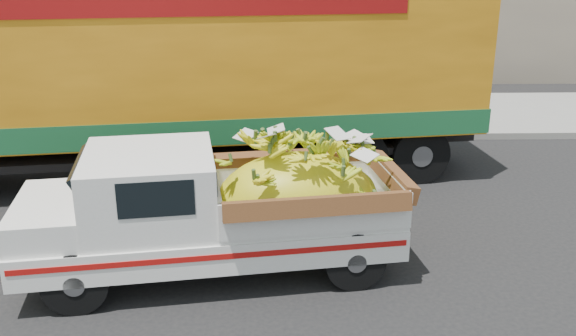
{
  "coord_description": "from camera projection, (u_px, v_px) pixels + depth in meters",
  "views": [
    {
      "loc": [
        2.08,
        -7.9,
        4.3
      ],
      "look_at": [
        2.3,
        0.84,
        1.22
      ],
      "focal_mm": 40.0,
      "sensor_mm": 36.0,
      "label": 1
    }
  ],
  "objects": [
    {
      "name": "sidewalk",
      "position": [
        193.0,
        114.0,
        16.73
      ],
      "size": [
        60.0,
        4.0,
        0.14
      ],
      "primitive_type": "cube",
      "color": "gray",
      "rests_on": "ground"
    },
    {
      "name": "pickup_truck",
      "position": [
        240.0,
        206.0,
        8.66
      ],
      "size": [
        5.21,
        2.52,
        1.75
      ],
      "rotation": [
        0.0,
        0.0,
        0.14
      ],
      "color": "black",
      "rests_on": "ground"
    },
    {
      "name": "semi_trailer",
      "position": [
        163.0,
        68.0,
        11.76
      ],
      "size": [
        12.05,
        4.05,
        3.8
      ],
      "rotation": [
        0.0,
        0.0,
        0.13
      ],
      "color": "black",
      "rests_on": "ground"
    },
    {
      "name": "curb",
      "position": [
        182.0,
        137.0,
        14.75
      ],
      "size": [
        60.0,
        0.25,
        0.15
      ],
      "primitive_type": "cube",
      "color": "gray",
      "rests_on": "ground"
    },
    {
      "name": "ground",
      "position": [
        123.0,
        273.0,
        8.82
      ],
      "size": [
        100.0,
        100.0,
        0.0
      ],
      "primitive_type": "plane",
      "color": "black",
      "rests_on": "ground"
    }
  ]
}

